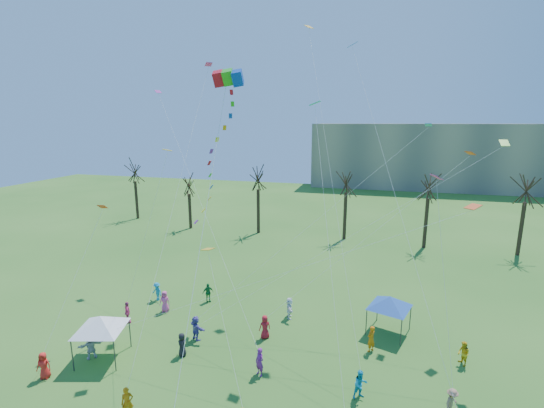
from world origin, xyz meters
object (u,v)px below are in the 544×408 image
(distant_building, at_px, (443,156))
(canopy_tent_blue, at_px, (390,302))
(big_box_kite, at_px, (220,161))
(canopy_tent_white, at_px, (100,323))

(distant_building, bearing_deg, canopy_tent_blue, -101.34)
(big_box_kite, bearing_deg, canopy_tent_white, -163.32)
(distant_building, distance_m, canopy_tent_white, 84.17)
(canopy_tent_white, xyz_separation_m, canopy_tent_blue, (18.30, 8.22, -0.14))
(canopy_tent_blue, bearing_deg, canopy_tent_white, -155.82)
(canopy_tent_blue, bearing_deg, big_box_kite, -150.86)
(canopy_tent_white, bearing_deg, big_box_kite, 16.68)
(big_box_kite, xyz_separation_m, canopy_tent_blue, (10.60, 5.91, -10.63))
(distant_building, xyz_separation_m, big_box_kite, (-24.52, -75.30, 5.57))
(distant_building, relative_size, canopy_tent_blue, 16.43)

